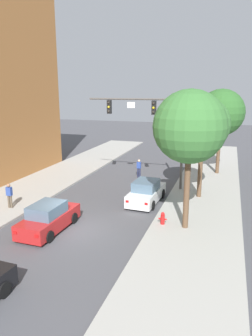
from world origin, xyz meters
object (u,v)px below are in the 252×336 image
at_px(traffic_signal_mast, 154,120).
at_px(fire_hydrant, 163,218).
at_px(car_lead_white, 146,192).
at_px(car_following_red, 49,218).
at_px(street_tree_third, 221,113).
at_px(street_tree_nearest, 190,127).
at_px(street_tree_second, 203,125).
at_px(pedestrian_sidewalk_left_walker, 9,194).
at_px(pedestrian_crossing_road, 139,168).

bearing_deg(traffic_signal_mast, fire_hydrant, -72.49).
distance_m(car_lead_white, car_following_red, 7.32).
height_order(car_lead_white, car_following_red, same).
distance_m(fire_hydrant, street_tree_third, 14.11).
bearing_deg(street_tree_third, street_tree_nearest, -95.13).
relative_size(fire_hydrant, street_tree_second, 0.10).
height_order(pedestrian_sidewalk_left_walker, street_tree_third, street_tree_third).
xyz_separation_m(car_following_red, pedestrian_sidewalk_left_walker, (-4.06, 1.97, 0.34)).
bearing_deg(street_tree_nearest, car_lead_white, 130.99).
bearing_deg(pedestrian_crossing_road, fire_hydrant, -66.92).
bearing_deg(pedestrian_crossing_road, pedestrian_sidewalk_left_walker, -119.71).
distance_m(traffic_signal_mast, pedestrian_crossing_road, 5.59).
bearing_deg(fire_hydrant, street_tree_nearest, -1.63).
bearing_deg(street_tree_third, street_tree_second, -97.39).
bearing_deg(street_tree_third, fire_hydrant, -100.77).
relative_size(car_lead_white, pedestrian_crossing_road, 2.63).
xyz_separation_m(fire_hydrant, street_tree_nearest, (1.29, -0.04, 5.26)).
distance_m(car_following_red, street_tree_third, 18.20).
height_order(street_tree_second, street_tree_third, street_tree_third).
xyz_separation_m(car_lead_white, car_following_red, (-4.03, -6.11, 0.00)).
distance_m(pedestrian_crossing_road, street_tree_second, 8.27).
relative_size(pedestrian_crossing_road, fire_hydrant, 2.28).
height_order(street_tree_nearest, street_tree_second, street_tree_nearest).
height_order(pedestrian_sidewalk_left_walker, fire_hydrant, pedestrian_sidewalk_left_walker).
distance_m(pedestrian_sidewalk_left_walker, pedestrian_crossing_road, 11.79).
height_order(traffic_signal_mast, car_following_red, traffic_signal_mast).
distance_m(traffic_signal_mast, street_tree_second, 3.97).
height_order(traffic_signal_mast, car_lead_white, traffic_signal_mast).
bearing_deg(pedestrian_crossing_road, street_tree_nearest, -60.89).
xyz_separation_m(traffic_signal_mast, car_following_red, (-3.72, -9.48, -4.67)).
height_order(traffic_signal_mast, fire_hydrant, traffic_signal_mast).
height_order(car_following_red, pedestrian_sidewalk_left_walker, pedestrian_sidewalk_left_walker).
xyz_separation_m(traffic_signal_mast, pedestrian_crossing_road, (-1.94, 2.73, -4.48)).
distance_m(street_tree_nearest, street_tree_third, 12.99).
relative_size(car_lead_white, street_tree_nearest, 0.57).
height_order(car_lead_white, street_tree_second, street_tree_second).
relative_size(pedestrian_crossing_road, street_tree_nearest, 0.22).
height_order(pedestrian_crossing_road, fire_hydrant, pedestrian_crossing_road).
bearing_deg(car_lead_white, street_tree_nearest, -49.01).
bearing_deg(pedestrian_sidewalk_left_walker, car_lead_white, 27.12).
bearing_deg(car_following_red, traffic_signal_mast, 68.57).
bearing_deg(fire_hydrant, car_following_red, -157.36).
relative_size(car_following_red, street_tree_third, 0.56).
distance_m(pedestrian_sidewalk_left_walker, street_tree_second, 13.70).
relative_size(pedestrian_sidewalk_left_walker, fire_hydrant, 2.28).
distance_m(street_tree_second, street_tree_third, 7.36).
relative_size(traffic_signal_mast, car_following_red, 1.77).
distance_m(pedestrian_sidewalk_left_walker, street_tree_nearest, 12.23).
xyz_separation_m(pedestrian_sidewalk_left_walker, pedestrian_crossing_road, (5.84, 10.24, -0.15)).
xyz_separation_m(car_lead_white, street_tree_nearest, (3.19, -3.68, 5.05)).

